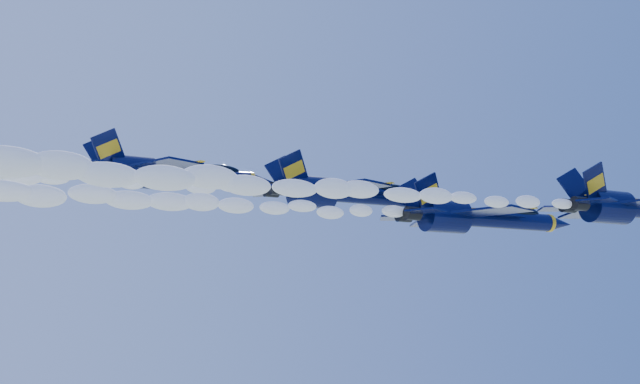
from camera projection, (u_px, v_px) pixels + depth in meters
name	position (u px, v px, depth m)	size (l,w,h in m)	color
jet_lead	(639.00, 208.00, 70.10)	(16.83, 13.80, 6.25)	#050A33
smoke_trail_jet_lead	(301.00, 186.00, 57.06)	(44.61, 1.88, 1.69)	white
jet_second	(479.00, 217.00, 77.40)	(18.21, 14.94, 6.77)	#050A33
smoke_trail_jet_second	(139.00, 199.00, 64.09)	(44.61, 2.03, 1.83)	white
jet_third	(348.00, 194.00, 79.65)	(17.96, 14.73, 6.67)	#050A33
jet_fourth	(171.00, 174.00, 83.82)	(19.13, 15.69, 7.11)	#050A33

